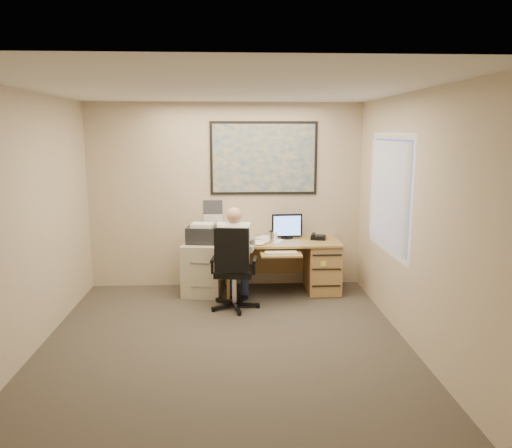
{
  "coord_description": "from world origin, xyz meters",
  "views": [
    {
      "loc": [
        0.08,
        -5.04,
        2.28
      ],
      "look_at": [
        0.4,
        1.3,
        1.1
      ],
      "focal_mm": 35.0,
      "sensor_mm": 36.0,
      "label": 1
    }
  ],
  "objects_px": {
    "desk": "(305,261)",
    "office_chair": "(235,285)",
    "filing_cabinet": "(203,263)",
    "person": "(234,258)"
  },
  "relations": [
    {
      "from": "filing_cabinet",
      "to": "person",
      "type": "xyz_separation_m",
      "value": [
        0.44,
        -0.6,
        0.23
      ]
    },
    {
      "from": "office_chair",
      "to": "person",
      "type": "relative_size",
      "value": 0.84
    },
    {
      "from": "desk",
      "to": "person",
      "type": "xyz_separation_m",
      "value": [
        -1.03,
        -0.64,
        0.22
      ]
    },
    {
      "from": "desk",
      "to": "filing_cabinet",
      "type": "height_order",
      "value": "desk"
    },
    {
      "from": "office_chair",
      "to": "person",
      "type": "height_order",
      "value": "person"
    },
    {
      "from": "filing_cabinet",
      "to": "office_chair",
      "type": "relative_size",
      "value": 0.92
    },
    {
      "from": "filing_cabinet",
      "to": "person",
      "type": "bearing_deg",
      "value": -45.8
    },
    {
      "from": "person",
      "to": "office_chair",
      "type": "bearing_deg",
      "value": -77.48
    },
    {
      "from": "person",
      "to": "desk",
      "type": "bearing_deg",
      "value": 39.28
    },
    {
      "from": "desk",
      "to": "office_chair",
      "type": "height_order",
      "value": "same"
    }
  ]
}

